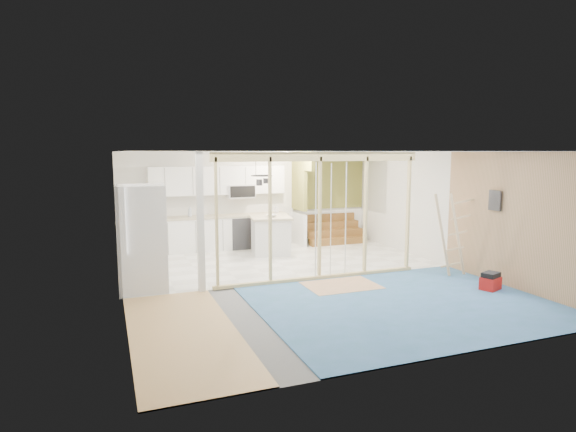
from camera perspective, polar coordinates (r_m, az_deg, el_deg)
name	(u,v)px	position (r m, az deg, el deg)	size (l,w,h in m)	color
room	(306,217)	(9.56, 2.13, -0.18)	(7.01, 8.01, 2.61)	slate
floor_overlays	(308,280)	(9.90, 2.35, -7.53)	(7.00, 8.00, 0.03)	white
stud_frame	(295,203)	(9.43, 0.79, 1.50)	(4.66, 0.14, 2.60)	tan
base_cabinets	(196,236)	(12.44, -10.86, -2.38)	(4.45, 2.24, 0.93)	white
upper_cabinets	(221,181)	(12.88, -7.99, 4.08)	(3.60, 0.41, 0.85)	white
green_partition	(322,210)	(13.74, 4.04, 0.69)	(2.25, 1.51, 2.60)	olive
pot_rack	(262,178)	(11.15, -3.10, 4.52)	(0.52, 0.52, 0.72)	black
sheathing_panel	(520,222)	(9.91, 25.83, -0.65)	(0.02, 4.00, 2.60)	tan
electrical_panel	(495,200)	(10.26, 23.32, 1.71)	(0.04, 0.30, 0.40)	#36363B
ceiling_light	(311,154)	(12.78, 2.71, 7.35)	(0.32, 0.32, 0.08)	#FFEABF
fridge	(143,239)	(9.32, -16.85, -2.58)	(0.90, 0.87, 1.99)	silver
island	(271,236)	(12.24, -2.08, -2.33)	(1.15, 1.15, 0.98)	white
bowl	(272,216)	(12.06, -1.93, 0.04)	(0.27, 0.27, 0.07)	silver
soap_bottle_a	(190,211)	(12.68, -11.55, 0.55)	(0.11, 0.11, 0.28)	#B4BCC9
soap_bottle_b	(276,209)	(13.32, -1.39, 0.87)	(0.09, 0.10, 0.21)	white
toolbox	(490,282)	(9.90, 22.87, -7.20)	(0.44, 0.39, 0.35)	#A4120F
ladder	(452,234)	(10.59, 18.85, -2.08)	(0.92, 0.16, 1.73)	tan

